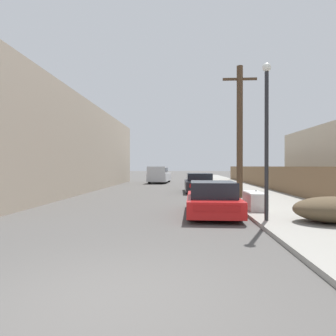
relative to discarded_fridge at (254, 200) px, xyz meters
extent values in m
plane|color=#4F4C49|center=(-3.75, -7.97, -0.44)|extent=(220.00, 220.00, 0.00)
cube|color=gray|center=(1.55, 15.53, -0.38)|extent=(4.20, 63.00, 0.12)
cube|color=silver|center=(0.00, 0.00, -0.01)|extent=(0.67, 1.81, 0.62)
cube|color=white|center=(0.00, 0.00, 0.31)|extent=(0.65, 1.74, 0.03)
cube|color=#333335|center=(0.19, 0.55, 0.34)|extent=(0.03, 0.20, 0.02)
cube|color=gray|center=(0.01, 0.29, 0.33)|extent=(0.65, 0.08, 0.01)
cube|color=gray|center=(-0.01, -0.27, 0.33)|extent=(0.65, 0.08, 0.01)
cube|color=red|center=(-1.72, -0.71, -0.02)|extent=(1.93, 4.35, 0.54)
cube|color=black|center=(-1.73, -1.10, 0.52)|extent=(1.62, 2.11, 0.54)
cube|color=#B21414|center=(-1.77, -2.88, 0.07)|extent=(1.42, 0.07, 0.19)
cylinder|color=black|center=(-2.47, 0.64, -0.11)|extent=(0.22, 0.67, 0.66)
cylinder|color=black|center=(-0.89, 0.60, -0.11)|extent=(0.22, 0.67, 0.66)
cylinder|color=black|center=(-2.54, -2.02, -0.11)|extent=(0.22, 0.67, 0.66)
cylinder|color=black|center=(-0.96, -2.07, -0.11)|extent=(0.22, 0.67, 0.66)
cube|color=black|center=(-1.75, 8.79, 0.02)|extent=(1.95, 4.42, 0.66)
cube|color=black|center=(-1.75, 8.61, 0.61)|extent=(1.66, 2.49, 0.52)
cube|color=#B21414|center=(-1.71, 6.58, 0.14)|extent=(1.46, 0.06, 0.23)
cylinder|color=black|center=(-2.60, 10.13, -0.14)|extent=(0.21, 0.62, 0.62)
cylinder|color=black|center=(-0.97, 10.16, -0.14)|extent=(0.21, 0.62, 0.62)
cylinder|color=black|center=(-2.54, 7.41, -0.14)|extent=(0.21, 0.62, 0.62)
cylinder|color=black|center=(-0.91, 7.45, -0.14)|extent=(0.21, 0.62, 0.62)
cube|color=silver|center=(-5.44, 20.53, 0.18)|extent=(2.26, 5.45, 0.84)
cube|color=silver|center=(-5.52, 19.06, 0.96)|extent=(1.97, 2.51, 0.72)
cube|color=black|center=(-5.52, 19.06, 0.98)|extent=(2.01, 2.46, 0.40)
cylinder|color=black|center=(-4.72, 18.83, -0.05)|extent=(0.31, 0.81, 0.80)
cylinder|color=black|center=(-6.35, 18.92, -0.05)|extent=(0.31, 0.81, 0.80)
cylinder|color=black|center=(-4.53, 22.14, -0.05)|extent=(0.31, 0.81, 0.80)
cylinder|color=black|center=(-6.15, 22.23, -0.05)|extent=(0.31, 0.81, 0.80)
cylinder|color=#4C3826|center=(0.21, 4.29, 3.19)|extent=(0.32, 0.32, 7.02)
cube|color=#4C3826|center=(0.21, 4.29, 6.00)|extent=(1.80, 0.12, 0.12)
cylinder|color=#232326|center=(-0.23, -2.57, 1.95)|extent=(0.12, 0.12, 4.56)
sphere|color=white|center=(-0.23, -2.57, 4.36)|extent=(0.26, 0.26, 0.26)
ellipsoid|color=brown|center=(1.68, -2.78, 0.06)|extent=(2.36, 1.71, 0.76)
cube|color=brown|center=(3.50, 10.78, 0.50)|extent=(0.08, 36.19, 1.65)
cube|color=tan|center=(-12.72, 10.11, 2.69)|extent=(7.00, 26.38, 6.26)
camera|label=1|loc=(-2.74, -11.88, 1.33)|focal=32.00mm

